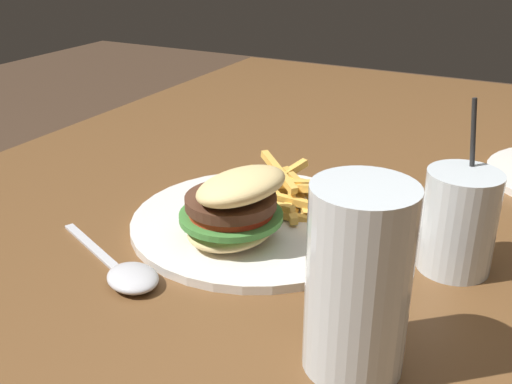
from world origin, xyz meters
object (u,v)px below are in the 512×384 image
(spoon, at_px, (129,275))
(meal_plate_near, at_px, (249,213))
(beer_glass, at_px, (358,284))
(juice_glass, at_px, (458,226))

(spoon, bearing_deg, meal_plate_near, 92.55)
(meal_plate_near, bearing_deg, beer_glass, 48.71)
(meal_plate_near, distance_m, spoon, 0.16)
(meal_plate_near, height_order, beer_glass, beer_glass)
(meal_plate_near, bearing_deg, spoon, -21.27)
(meal_plate_near, xyz_separation_m, juice_glass, (-0.03, 0.22, 0.02))
(meal_plate_near, distance_m, beer_glass, 0.25)
(meal_plate_near, distance_m, juice_glass, 0.23)
(juice_glass, distance_m, spoon, 0.34)
(juice_glass, bearing_deg, spoon, -57.40)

